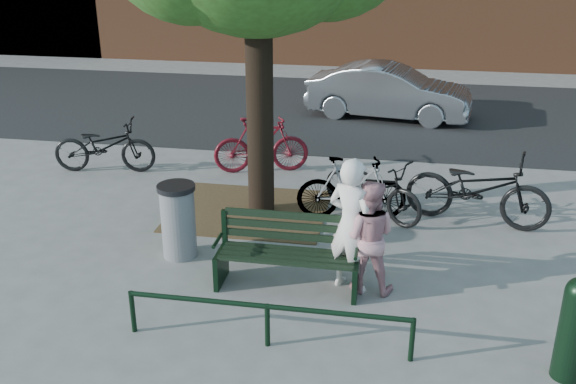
% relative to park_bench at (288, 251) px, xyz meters
% --- Properties ---
extents(ground, '(90.00, 90.00, 0.00)m').
position_rel_park_bench_xyz_m(ground, '(0.00, -0.08, -0.48)').
color(ground, gray).
rests_on(ground, ground).
extents(dirt_pit, '(2.40, 2.00, 0.02)m').
position_rel_park_bench_xyz_m(dirt_pit, '(-1.00, 2.12, -0.47)').
color(dirt_pit, brown).
rests_on(dirt_pit, ground).
extents(road, '(40.00, 7.00, 0.01)m').
position_rel_park_bench_xyz_m(road, '(0.00, 8.42, -0.47)').
color(road, black).
rests_on(road, ground).
extents(park_bench, '(1.74, 0.54, 0.97)m').
position_rel_park_bench_xyz_m(park_bench, '(0.00, 0.00, 0.00)').
color(park_bench, black).
rests_on(park_bench, ground).
extents(guard_railing, '(3.06, 0.06, 0.51)m').
position_rel_park_bench_xyz_m(guard_railing, '(0.00, -1.28, -0.08)').
color(guard_railing, black).
rests_on(guard_railing, ground).
extents(person_left, '(0.74, 0.65, 1.69)m').
position_rel_park_bench_xyz_m(person_left, '(0.75, 0.07, 0.37)').
color(person_left, white).
rests_on(person_left, ground).
extents(person_right, '(0.72, 0.57, 1.43)m').
position_rel_park_bench_xyz_m(person_right, '(0.95, 0.07, 0.23)').
color(person_right, '#BF838B').
rests_on(person_right, ground).
extents(bollard, '(0.30, 0.30, 1.11)m').
position_rel_park_bench_xyz_m(bollard, '(3.01, -1.27, 0.11)').
color(bollard, black).
rests_on(bollard, ground).
extents(litter_bin, '(0.50, 0.50, 1.03)m').
position_rel_park_bench_xyz_m(litter_bin, '(-1.58, 0.52, 0.04)').
color(litter_bin, gray).
rests_on(litter_bin, ground).
extents(bicycle_a, '(1.92, 0.90, 0.97)m').
position_rel_park_bench_xyz_m(bicycle_a, '(-3.99, 3.44, 0.01)').
color(bicycle_a, black).
rests_on(bicycle_a, ground).
extents(bicycle_b, '(1.78, 0.94, 1.03)m').
position_rel_park_bench_xyz_m(bicycle_b, '(-1.18, 3.90, 0.04)').
color(bicycle_b, '#540C15').
rests_on(bicycle_b, ground).
extents(bicycle_c, '(1.85, 1.50, 0.94)m').
position_rel_park_bench_xyz_m(bicycle_c, '(0.90, 2.29, -0.01)').
color(bicycle_c, black).
rests_on(bicycle_c, ground).
extents(bicycle_d, '(1.70, 0.66, 0.99)m').
position_rel_park_bench_xyz_m(bicycle_d, '(0.60, 2.12, 0.02)').
color(bicycle_d, gray).
rests_on(bicycle_d, ground).
extents(bicycle_e, '(2.23, 1.18, 1.11)m').
position_rel_park_bench_xyz_m(bicycle_e, '(2.45, 2.30, 0.08)').
color(bicycle_e, black).
rests_on(bicycle_e, ground).
extents(parked_car, '(3.92, 1.89, 1.24)m').
position_rel_park_bench_xyz_m(parked_car, '(0.97, 8.00, 0.14)').
color(parked_car, gray).
rests_on(parked_car, ground).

